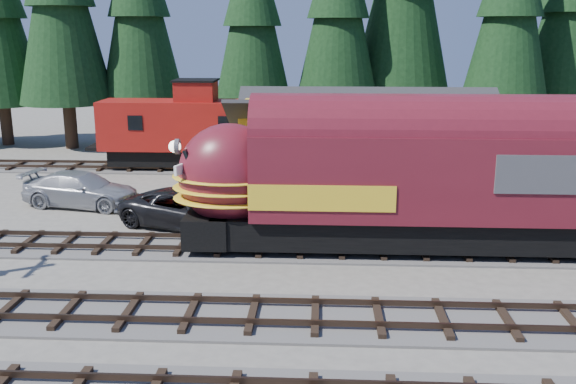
{
  "coord_description": "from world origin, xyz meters",
  "views": [
    {
      "loc": [
        -2.29,
        -18.88,
        8.05
      ],
      "look_at": [
        -3.49,
        4.0,
        2.24
      ],
      "focal_mm": 40.0,
      "sensor_mm": 36.0,
      "label": 1
    }
  ],
  "objects_px": {
    "depot": "(371,143)",
    "pickup_truck_a": "(187,209)",
    "pickup_truck_b": "(82,190)",
    "locomotive": "(387,184)",
    "caboose": "(182,129)"
  },
  "relations": [
    {
      "from": "depot",
      "to": "pickup_truck_a",
      "type": "height_order",
      "value": "depot"
    },
    {
      "from": "depot",
      "to": "pickup_truck_b",
      "type": "bearing_deg",
      "value": -176.25
    },
    {
      "from": "pickup_truck_a",
      "to": "locomotive",
      "type": "bearing_deg",
      "value": -85.68
    },
    {
      "from": "caboose",
      "to": "pickup_truck_a",
      "type": "bearing_deg",
      "value": -77.36
    },
    {
      "from": "caboose",
      "to": "pickup_truck_b",
      "type": "height_order",
      "value": "caboose"
    },
    {
      "from": "caboose",
      "to": "depot",
      "type": "bearing_deg",
      "value": -35.77
    },
    {
      "from": "depot",
      "to": "locomotive",
      "type": "bearing_deg",
      "value": -88.88
    },
    {
      "from": "pickup_truck_a",
      "to": "pickup_truck_b",
      "type": "height_order",
      "value": "pickup_truck_b"
    },
    {
      "from": "depot",
      "to": "locomotive",
      "type": "xyz_separation_m",
      "value": [
        0.13,
        -6.5,
        -0.37
      ]
    },
    {
      "from": "locomotive",
      "to": "pickup_truck_a",
      "type": "bearing_deg",
      "value": 161.93
    },
    {
      "from": "depot",
      "to": "pickup_truck_a",
      "type": "distance_m",
      "value": 9.03
    },
    {
      "from": "depot",
      "to": "caboose",
      "type": "xyz_separation_m",
      "value": [
        -10.41,
        7.5,
        -0.53
      ]
    },
    {
      "from": "locomotive",
      "to": "pickup_truck_b",
      "type": "height_order",
      "value": "locomotive"
    },
    {
      "from": "pickup_truck_b",
      "to": "depot",
      "type": "bearing_deg",
      "value": -75.78
    },
    {
      "from": "locomotive",
      "to": "pickup_truck_a",
      "type": "distance_m",
      "value": 8.59
    }
  ]
}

